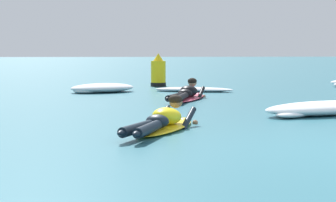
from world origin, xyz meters
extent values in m
plane|color=#2D6B7A|center=(0.00, 10.00, 0.00)|extent=(120.00, 120.00, 0.00)
ellipsoid|color=yellow|center=(-2.36, 1.85, 0.04)|extent=(1.25, 1.97, 0.07)
ellipsoid|color=yellow|center=(-1.98, 2.69, 0.05)|extent=(0.25, 0.26, 0.06)
ellipsoid|color=yellow|center=(-2.34, 1.90, 0.20)|extent=(0.65, 0.80, 0.35)
ellipsoid|color=black|center=(-2.50, 1.53, 0.17)|extent=(0.42, 0.39, 0.20)
cylinder|color=black|center=(-2.81, 1.04, 0.14)|extent=(0.51, 0.81, 0.14)
ellipsoid|color=black|center=(-3.00, 0.66, 0.14)|extent=(0.18, 0.24, 0.08)
cylinder|color=black|center=(-2.66, 0.97, 0.14)|extent=(0.43, 0.84, 0.14)
ellipsoid|color=black|center=(-2.81, 0.58, 0.14)|extent=(0.18, 0.24, 0.08)
cylinder|color=black|center=(-2.38, 2.34, 0.12)|extent=(0.32, 0.58, 0.34)
sphere|color=#8C6647|center=(-2.22, 2.69, 0.02)|extent=(0.09, 0.09, 0.09)
cylinder|color=black|center=(-1.99, 2.14, 0.12)|extent=(0.32, 0.58, 0.34)
sphere|color=#8C6647|center=(-1.84, 2.47, 0.02)|extent=(0.09, 0.09, 0.09)
sphere|color=#8C6647|center=(-2.17, 2.27, 0.38)|extent=(0.21, 0.21, 0.21)
ellipsoid|color=black|center=(-2.18, 2.25, 0.41)|extent=(0.28, 0.27, 0.16)
ellipsoid|color=#E54C66|center=(-1.47, 6.75, 0.04)|extent=(1.29, 2.32, 0.07)
ellipsoid|color=#E54C66|center=(-1.09, 7.77, 0.05)|extent=(0.25, 0.25, 0.06)
ellipsoid|color=black|center=(-1.45, 6.80, 0.20)|extent=(0.59, 0.72, 0.34)
ellipsoid|color=black|center=(-1.58, 6.45, 0.17)|extent=(0.42, 0.38, 0.20)
cylinder|color=black|center=(-1.86, 5.91, 0.14)|extent=(0.50, 0.90, 0.14)
ellipsoid|color=black|center=(-2.04, 5.49, 0.14)|extent=(0.17, 0.24, 0.08)
cylinder|color=black|center=(-1.71, 5.85, 0.14)|extent=(0.40, 0.92, 0.14)
ellipsoid|color=black|center=(-1.85, 5.42, 0.14)|extent=(0.17, 0.24, 0.08)
cylinder|color=black|center=(-1.54, 7.20, 0.12)|extent=(0.27, 0.55, 0.32)
sphere|color=tan|center=(-1.41, 7.54, 0.02)|extent=(0.09, 0.09, 0.09)
cylinder|color=black|center=(-1.13, 7.03, 0.12)|extent=(0.27, 0.55, 0.32)
sphere|color=tan|center=(-1.01, 7.35, 0.02)|extent=(0.09, 0.09, 0.09)
sphere|color=tan|center=(-1.32, 7.14, 0.38)|extent=(0.21, 0.21, 0.21)
ellipsoid|color=black|center=(-1.33, 7.12, 0.41)|extent=(0.28, 0.26, 0.16)
ellipsoid|color=white|center=(-1.04, 9.14, 0.06)|extent=(2.26, 1.11, 0.13)
ellipsoid|color=white|center=(-0.49, 9.09, 0.04)|extent=(0.83, 0.60, 0.09)
ellipsoid|color=white|center=(-1.69, 9.25, 0.04)|extent=(0.84, 0.55, 0.07)
ellipsoid|color=white|center=(-3.56, 9.11, 0.12)|extent=(2.06, 1.69, 0.25)
ellipsoid|color=white|center=(-3.22, 9.44, 0.09)|extent=(0.83, 0.81, 0.17)
ellipsoid|color=white|center=(-4.01, 8.80, 0.07)|extent=(0.70, 0.59, 0.14)
ellipsoid|color=white|center=(0.69, 3.54, 0.12)|extent=(2.69, 1.68, 0.25)
ellipsoid|color=white|center=(0.00, 3.20, 0.07)|extent=(0.98, 0.93, 0.14)
cylinder|color=yellow|center=(-1.89, 11.43, 0.40)|extent=(0.47, 0.47, 0.80)
cone|color=yellow|center=(-1.89, 11.43, 0.92)|extent=(0.33, 0.33, 0.24)
cylinder|color=black|center=(-1.89, 11.43, 0.06)|extent=(0.49, 0.49, 0.12)
camera|label=1|loc=(-2.97, -6.52, 1.22)|focal=60.95mm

